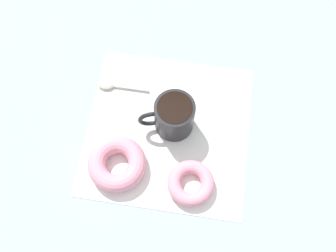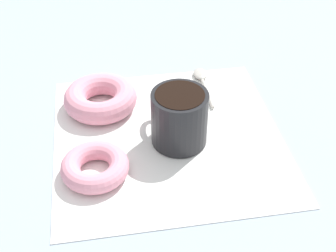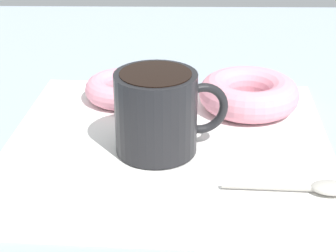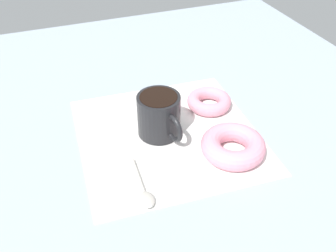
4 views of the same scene
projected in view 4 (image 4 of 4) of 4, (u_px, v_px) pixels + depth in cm
name	position (u px, v px, depth cm)	size (l,w,h in cm)	color
ground_plane	(156.00, 138.00, 74.98)	(120.00, 120.00, 2.00)	#99A8B7
napkin	(168.00, 135.00, 74.00)	(34.44, 34.44, 0.30)	white
coffee_cup	(160.00, 115.00, 71.42)	(11.48, 8.33, 8.46)	black
donut_near_cup	(233.00, 146.00, 68.32)	(11.89, 11.89, 3.67)	pink
donut_far	(209.00, 101.00, 80.44)	(9.50, 9.50, 2.76)	pink
spoon	(145.00, 193.00, 61.21)	(11.73, 2.59, 0.90)	#B7B2A8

